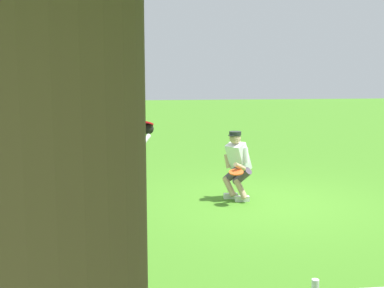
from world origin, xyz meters
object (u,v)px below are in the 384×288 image
at_px(person, 237,163).
at_px(frisbee_held, 236,172).
at_px(frisbee_flying, 145,123).
at_px(dog, 133,140).

xyz_separation_m(person, frisbee_held, (0.09, 0.38, -0.09)).
xyz_separation_m(person, frisbee_flying, (1.71, 1.09, 0.89)).
xyz_separation_m(person, dog, (1.89, 1.38, 0.66)).
relative_size(person, frisbee_flying, 4.75).
bearing_deg(dog, person, -14.16).
bearing_deg(person, dog, -1.84).
bearing_deg(frisbee_flying, dog, 56.99).
bearing_deg(dog, frisbee_flying, 6.82).
relative_size(person, dog, 1.52).
bearing_deg(person, frisbee_held, 38.35).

